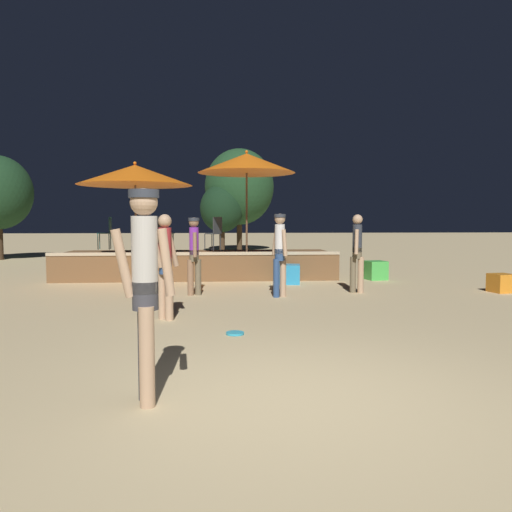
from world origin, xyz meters
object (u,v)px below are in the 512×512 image
Objects in this scene: cube_seat_1 at (288,274)px; background_tree_0 at (239,187)px; bistro_chair_3 at (215,230)px; person_0 at (280,250)px; bistro_chair_0 at (159,230)px; background_tree_1 at (222,208)px; person_2 at (357,251)px; bistro_chair_1 at (107,230)px; frisbee_disc at (235,333)px; patio_umbrella_0 at (247,163)px; cube_seat_0 at (502,283)px; person_4 at (145,281)px; cube_seat_2 at (376,270)px; bistro_chair_2 at (164,230)px; patio_umbrella_1 at (135,175)px; person_3 at (194,252)px; person_1 at (165,263)px.

background_tree_0 reaches higher than cube_seat_1.
cube_seat_1 is at bearing 94.44° from bistro_chair_3.
person_0 is 1.89× the size of bistro_chair_0.
background_tree_1 reaches higher than cube_seat_1.
bistro_chair_1 is (-6.07, 3.70, 0.39)m from person_2.
frisbee_disc is (-1.51, -5.48, -0.22)m from cube_seat_1.
bistro_chair_3 is at bearing -91.46° from background_tree_1.
patio_umbrella_0 is 6.57× the size of cube_seat_0.
cube_seat_1 is at bearing 63.51° from bistro_chair_1.
cube_seat_0 is 0.57× the size of bistro_chair_3.
frisbee_disc is (1.76, -6.56, -1.29)m from bistro_chair_0.
patio_umbrella_0 is 1.84× the size of person_4.
person_4 reaches higher than person_0.
cube_seat_1 is 0.75× the size of bistro_chair_1.
bistro_chair_2 is (-5.68, 1.28, 1.06)m from cube_seat_2.
bistro_chair_1 is 1.00× the size of bistro_chair_3.
patio_umbrella_1 is at bearing 157.04° from bistro_chair_2.
patio_umbrella_1 is 3.33× the size of bistro_chair_1.
frisbee_disc is (-0.53, -6.21, -3.02)m from patio_umbrella_0.
background_tree_0 is (-1.85, 15.52, 2.39)m from person_2.
person_3 is at bearing 179.19° from cube_seat_0.
bistro_chair_2 is 7.71m from frisbee_disc.
person_1 is (-1.58, -5.09, -2.15)m from patio_umbrella_0.
person_4 is at bearing -106.42° from cube_seat_1.
cube_seat_2 is 0.11× the size of background_tree_0.
background_tree_0 is at bearing -104.73° from person_3.
person_3 is 3.86m from bistro_chair_2.
background_tree_1 reaches higher than bistro_chair_3.
frisbee_disc is (3.30, -7.48, -1.29)m from bistro_chair_1.
patio_umbrella_0 is 1.99× the size of person_2.
bistro_chair_1 and bistro_chair_2 have the same top height.
cube_seat_2 is at bearing -95.91° from person_2.
bistro_chair_3 is at bearing 145.77° from cube_seat_1.
person_1 is at bearing 73.95° from person_3.
person_4 reaches higher than person_1.
patio_umbrella_1 is 0.88× the size of background_tree_1.
bistro_chair_0 is at bearing -39.08° from person_1.
patio_umbrella_1 is 8.79m from cube_seat_0.
person_0 is at bearing 150.58° from person_4.
patio_umbrella_0 is 5.74m from person_1.
person_0 is 6.85× the size of frisbee_disc.
patio_umbrella_0 reaches higher than cube_seat_1.
bistro_chair_0 and bistro_chair_2 have the same top height.
bistro_chair_0 is (-0.91, 9.08, 0.25)m from person_4.
bistro_chair_1 is at bearing -27.02° from person_1.
cube_seat_0 is 0.57× the size of bistro_chair_1.
person_3 is 14.82m from background_tree_1.
person_2 is at bearing 54.81° from bistro_chair_1.
person_3 reaches higher than cube_seat_2.
bistro_chair_0 is at bearing 55.25° from bistro_chair_1.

